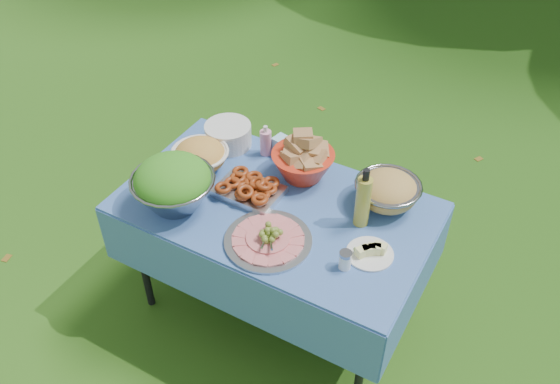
# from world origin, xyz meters

# --- Properties ---
(ground) EXTENTS (80.00, 80.00, 0.00)m
(ground) POSITION_xyz_m (0.00, 0.00, 0.00)
(ground) COLOR #0E3409
(ground) RESTS_ON ground
(picnic_table) EXTENTS (1.46, 0.86, 0.76)m
(picnic_table) POSITION_xyz_m (0.00, 0.00, 0.38)
(picnic_table) COLOR #74B6E0
(picnic_table) RESTS_ON ground
(salad_bowl) EXTENTS (0.50, 0.50, 0.26)m
(salad_bowl) POSITION_xyz_m (-0.41, -0.23, 0.89)
(salad_bowl) COLOR gray
(salad_bowl) RESTS_ON picnic_table
(pasta_bowl_white) EXTENTS (0.35, 0.35, 0.16)m
(pasta_bowl_white) POSITION_xyz_m (-0.47, 0.06, 0.84)
(pasta_bowl_white) COLOR silver
(pasta_bowl_white) RESTS_ON picnic_table
(plate_stack) EXTENTS (0.31, 0.31, 0.12)m
(plate_stack) POSITION_xyz_m (-0.46, 0.30, 0.82)
(plate_stack) COLOR silver
(plate_stack) RESTS_ON picnic_table
(wipes_box) EXTENTS (0.12, 0.09, 0.09)m
(wipes_box) POSITION_xyz_m (-0.16, 0.37, 0.81)
(wipes_box) COLOR #9ADDFA
(wipes_box) RESTS_ON picnic_table
(sanitizer_bottle) EXTENTS (0.08, 0.08, 0.17)m
(sanitizer_bottle) POSITION_xyz_m (-0.24, 0.33, 0.85)
(sanitizer_bottle) COLOR #F69BBE
(sanitizer_bottle) RESTS_ON picnic_table
(bread_bowl) EXTENTS (0.39, 0.39, 0.21)m
(bread_bowl) POSITION_xyz_m (0.01, 0.26, 0.86)
(bread_bowl) COLOR red
(bread_bowl) RESTS_ON picnic_table
(pasta_bowl_steel) EXTENTS (0.37, 0.37, 0.16)m
(pasta_bowl_steel) POSITION_xyz_m (0.45, 0.27, 0.84)
(pasta_bowl_steel) COLOR gray
(pasta_bowl_steel) RESTS_ON picnic_table
(fried_tray) EXTENTS (0.31, 0.22, 0.07)m
(fried_tray) POSITION_xyz_m (-0.15, 0.01, 0.80)
(fried_tray) COLOR #BAB9BE
(fried_tray) RESTS_ON picnic_table
(charcuterie_platter) EXTENTS (0.51, 0.51, 0.09)m
(charcuterie_platter) POSITION_xyz_m (0.09, -0.22, 0.81)
(charcuterie_platter) COLOR #A8AAAF
(charcuterie_platter) RESTS_ON picnic_table
(oil_bottle) EXTENTS (0.09, 0.09, 0.31)m
(oil_bottle) POSITION_xyz_m (0.40, 0.09, 0.92)
(oil_bottle) COLOR #ABA234
(oil_bottle) RESTS_ON picnic_table
(cheese_plate) EXTENTS (0.27, 0.27, 0.06)m
(cheese_plate) POSITION_xyz_m (0.51, -0.08, 0.79)
(cheese_plate) COLOR silver
(cheese_plate) RESTS_ON picnic_table
(shaker) EXTENTS (0.07, 0.07, 0.09)m
(shaker) POSITION_xyz_m (0.45, -0.19, 0.80)
(shaker) COLOR white
(shaker) RESTS_ON picnic_table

